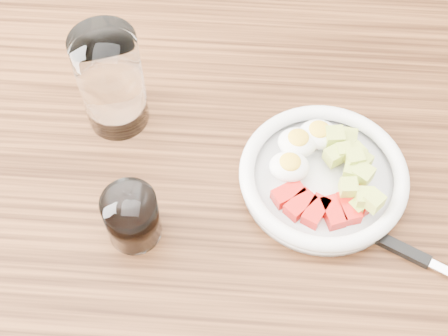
{
  "coord_description": "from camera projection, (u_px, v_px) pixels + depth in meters",
  "views": [
    {
      "loc": [
        0.02,
        -0.41,
        1.47
      ],
      "look_at": [
        -0.01,
        0.01,
        0.8
      ],
      "focal_mm": 50.0,
      "sensor_mm": 36.0,
      "label": 1
    }
  ],
  "objects": [
    {
      "name": "dining_table",
      "position": [
        230.0,
        223.0,
        0.89
      ],
      "size": [
        1.5,
        0.9,
        0.77
      ],
      "color": "brown",
      "rests_on": "ground"
    },
    {
      "name": "bowl",
      "position": [
        323.0,
        174.0,
        0.8
      ],
      "size": [
        0.22,
        0.22,
        0.05
      ],
      "color": "white",
      "rests_on": "dining_table"
    },
    {
      "name": "coffee_glass",
      "position": [
        132.0,
        217.0,
        0.74
      ],
      "size": [
        0.07,
        0.07,
        0.08
      ],
      "color": "white",
      "rests_on": "dining_table"
    },
    {
      "name": "water_glass",
      "position": [
        111.0,
        81.0,
        0.8
      ],
      "size": [
        0.08,
        0.08,
        0.15
      ],
      "primitive_type": "cylinder",
      "color": "white",
      "rests_on": "dining_table"
    },
    {
      "name": "fork",
      "position": [
        411.0,
        254.0,
        0.75
      ],
      "size": [
        0.21,
        0.11,
        0.01
      ],
      "color": "black",
      "rests_on": "dining_table"
    }
  ]
}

